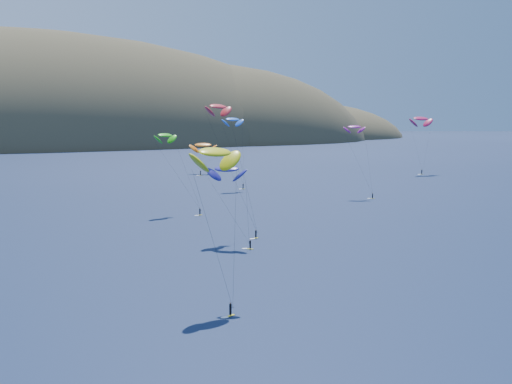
{
  "coord_description": "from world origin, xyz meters",
  "views": [
    {
      "loc": [
        -81.07,
        -44.3,
        24.54
      ],
      "look_at": [
        -14.38,
        80.0,
        9.0
      ],
      "focal_mm": 50.0,
      "sensor_mm": 36.0,
      "label": 1
    }
  ],
  "objects": [
    {
      "name": "kitesurfer_2",
      "position": [
        -42.1,
        39.62,
        19.56
      ],
      "size": [
        9.18,
        11.59,
        21.92
      ],
      "rotation": [
        0.0,
        0.0,
        0.36
      ],
      "color": "yellow",
      "rests_on": "ground"
    },
    {
      "name": "kitesurfer_10",
      "position": [
        -22.97,
        75.63,
        14.24
      ],
      "size": [
        7.73,
        11.7,
        16.43
      ],
      "rotation": [
        0.0,
        0.0,
        -0.87
      ],
      "color": "yellow",
      "rests_on": "ground"
    },
    {
      "name": "island",
      "position": [
        39.4,
        562.36,
        -10.74
      ],
      "size": [
        730.0,
        300.0,
        210.0
      ],
      "color": "#3D3526",
      "rests_on": "ground"
    },
    {
      "name": "kitesurfer_9",
      "position": [
        -20.01,
        85.54,
        25.91
      ],
      "size": [
        9.04,
        10.43,
        27.88
      ],
      "rotation": [
        0.0,
        0.0,
        0.37
      ],
      "color": "yellow",
      "rests_on": "ground"
    },
    {
      "name": "kitesurfer_4",
      "position": [
        22.09,
        164.09,
        22.66
      ],
      "size": [
        8.11,
        4.71,
        24.89
      ],
      "rotation": [
        0.0,
        0.0,
        0.12
      ],
      "color": "yellow",
      "rests_on": "ground"
    },
    {
      "name": "kitesurfer_3",
      "position": [
        -17.69,
        121.17,
        19.2
      ],
      "size": [
        9.99,
        11.27,
        21.15
      ],
      "rotation": [
        0.0,
        0.0,
        0.38
      ],
      "color": "yellow",
      "rests_on": "ground"
    },
    {
      "name": "kitesurfer_11",
      "position": [
        38.19,
        224.07,
        11.78
      ],
      "size": [
        11.75,
        14.52,
        14.84
      ],
      "rotation": [
        0.0,
        0.0,
        -0.64
      ],
      "color": "yellow",
      "rests_on": "ground"
    },
    {
      "name": "kitesurfer_8",
      "position": [
        116.99,
        181.96,
        22.52
      ],
      "size": [
        11.15,
        7.14,
        25.66
      ],
      "rotation": [
        0.0,
        0.0,
        -0.0
      ],
      "color": "yellow",
      "rests_on": "ground"
    },
    {
      "name": "kitesurfer_6",
      "position": [
        44.36,
        127.97,
        20.6
      ],
      "size": [
        6.8,
        10.52,
        22.4
      ],
      "rotation": [
        0.0,
        0.0,
        -0.44
      ],
      "color": "yellow",
      "rests_on": "ground"
    }
  ]
}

